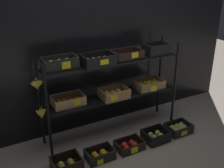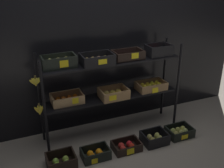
{
  "view_description": "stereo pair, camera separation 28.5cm",
  "coord_description": "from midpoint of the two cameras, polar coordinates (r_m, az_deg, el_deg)",
  "views": [
    {
      "loc": [
        -1.44,
        -2.7,
        2.01
      ],
      "look_at": [
        0.0,
        0.0,
        0.67
      ],
      "focal_mm": 44.28,
      "sensor_mm": 36.0,
      "label": 1
    },
    {
      "loc": [
        -1.18,
        -2.82,
        2.01
      ],
      "look_at": [
        0.0,
        0.0,
        0.67
      ],
      "focal_mm": 44.28,
      "sensor_mm": 36.0,
      "label": 2
    }
  ],
  "objects": [
    {
      "name": "crate_ground_orange",
      "position": [
        3.19,
        -5.15,
        -14.46
      ],
      "size": [
        0.31,
        0.21,
        0.12
      ],
      "color": "black",
      "rests_on": "ground_plane"
    },
    {
      "name": "crate_ground_apple_green",
      "position": [
        3.11,
        -12.07,
        -16.06
      ],
      "size": [
        0.31,
        0.25,
        0.14
      ],
      "color": "black",
      "rests_on": "ground_plane"
    },
    {
      "name": "storefront_wall",
      "position": [
        3.52,
        -5.15,
        7.68
      ],
      "size": [
        4.09,
        0.12,
        2.1
      ],
      "primitive_type": "cube",
      "color": "black",
      "rests_on": "ground_plane"
    },
    {
      "name": "crate_ground_apple_red",
      "position": [
        3.33,
        1.08,
        -12.66
      ],
      "size": [
        0.32,
        0.23,
        0.1
      ],
      "color": "black",
      "rests_on": "ground_plane"
    },
    {
      "name": "ground_plane",
      "position": [
        3.66,
        -2.27,
        -9.78
      ],
      "size": [
        10.0,
        10.0,
        0.0
      ],
      "primitive_type": "plane",
      "color": "gray"
    },
    {
      "name": "crate_ground_pear",
      "position": [
        3.49,
        6.66,
        -10.72
      ],
      "size": [
        0.3,
        0.25,
        0.14
      ],
      "color": "black",
      "rests_on": "ground_plane"
    },
    {
      "name": "display_rack",
      "position": [
        3.28,
        -2.9,
        1.26
      ],
      "size": [
        1.82,
        0.36,
        1.13
      ],
      "color": "black",
      "rests_on": "ground_plane"
    },
    {
      "name": "crate_ground_rightmost_pear",
      "position": [
        3.68,
        11.36,
        -9.07
      ],
      "size": [
        0.32,
        0.24,
        0.12
      ],
      "color": "black",
      "rests_on": "ground_plane"
    }
  ]
}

